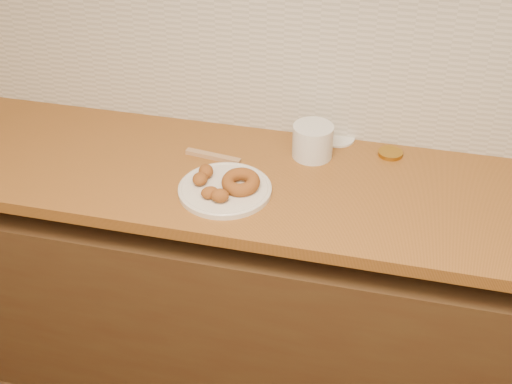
% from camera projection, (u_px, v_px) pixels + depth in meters
% --- Properties ---
extents(wall_back, '(4.00, 0.02, 2.70)m').
position_uv_depth(wall_back, '(398.00, 9.00, 1.90)').
color(wall_back, tan).
rests_on(wall_back, ground).
extents(base_cabinet, '(3.60, 0.60, 0.77)m').
position_uv_depth(base_cabinet, '(357.00, 312.00, 2.21)').
color(base_cabinet, '#48341C').
rests_on(base_cabinet, floor).
extents(butcher_block, '(2.30, 0.62, 0.04)m').
position_uv_depth(butcher_block, '(168.00, 169.00, 2.05)').
color(butcher_block, '#995A29').
rests_on(butcher_block, base_cabinet).
extents(backsplash, '(3.60, 0.02, 0.60)m').
position_uv_depth(backsplash, '(392.00, 58.00, 1.98)').
color(backsplash, beige).
rests_on(backsplash, wall_back).
extents(donut_plate, '(0.28, 0.28, 0.02)m').
position_uv_depth(donut_plate, '(225.00, 190.00, 1.91)').
color(donut_plate, silver).
rests_on(donut_plate, butcher_block).
extents(ring_donut, '(0.12, 0.13, 0.05)m').
position_uv_depth(ring_donut, '(240.00, 182.00, 1.89)').
color(ring_donut, '#92491A').
rests_on(ring_donut, donut_plate).
extents(fried_dough_chunks, '(0.14, 0.17, 0.04)m').
position_uv_depth(fried_dough_chunks, '(209.00, 184.00, 1.88)').
color(fried_dough_chunks, '#92491A').
rests_on(fried_dough_chunks, donut_plate).
extents(plastic_tub, '(0.17, 0.17, 0.11)m').
position_uv_depth(plastic_tub, '(313.00, 141.00, 2.05)').
color(plastic_tub, silver).
rests_on(plastic_tub, butcher_block).
extents(tub_lid, '(0.15, 0.15, 0.01)m').
position_uv_depth(tub_lid, '(336.00, 138.00, 2.16)').
color(tub_lid, white).
rests_on(tub_lid, butcher_block).
extents(brass_jar_lid, '(0.11, 0.11, 0.01)m').
position_uv_depth(brass_jar_lid, '(390.00, 153.00, 2.07)').
color(brass_jar_lid, '#A87B24').
rests_on(brass_jar_lid, butcher_block).
extents(wooden_utensil, '(0.19, 0.05, 0.01)m').
position_uv_depth(wooden_utensil, '(213.00, 156.00, 2.06)').
color(wooden_utensil, '#AA7F56').
rests_on(wooden_utensil, butcher_block).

